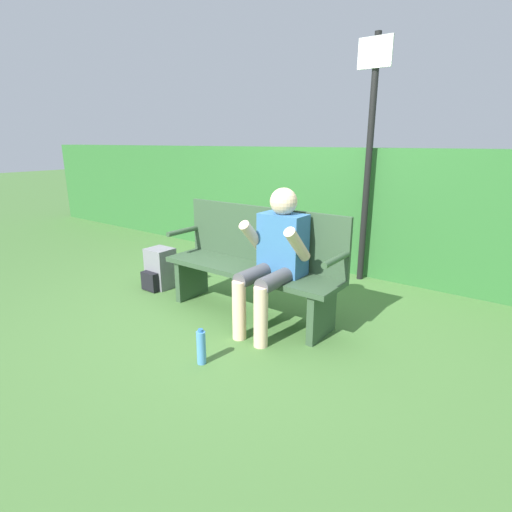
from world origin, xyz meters
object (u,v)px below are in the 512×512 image
Objects in this scene: park_bench at (254,262)px; person_seated at (275,253)px; backpack at (160,269)px; signpost at (369,148)px; water_bottle at (201,347)px.

park_bench is 0.39m from person_seated.
backpack is 2.57m from signpost.
person_seated is 1.80m from signpost.
person_seated is 4.40× the size of water_bottle.
backpack is at bearing 149.32° from water_bottle.
signpost is at bearing 86.44° from person_seated.
park_bench is 1.24m from backpack.
water_bottle is (0.24, -0.94, -0.36)m from park_bench.
park_bench is at bearing 156.59° from person_seated.
signpost is at bearing 85.61° from water_bottle.
backpack is at bearing 177.94° from person_seated.
signpost is (0.10, 1.60, 0.80)m from person_seated.
person_seated is at bearing 83.94° from water_bottle.
signpost is at bearing 73.98° from park_bench.
water_bottle is at bearing -75.88° from park_bench.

